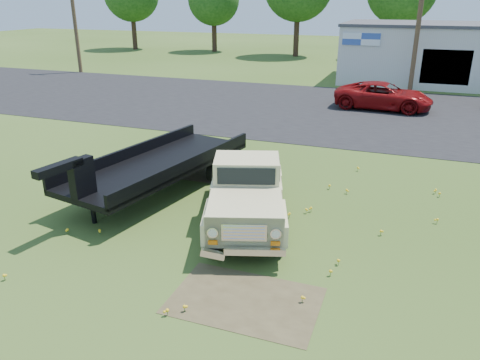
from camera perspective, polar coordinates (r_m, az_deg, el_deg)
name	(u,v)px	position (r m, az deg, el deg)	size (l,w,h in m)	color
ground	(230,226)	(12.71, -1.20, -5.66)	(140.00, 140.00, 0.00)	#344C18
asphalt_lot	(329,110)	(26.51, 10.83, 8.35)	(90.00, 14.00, 0.02)	black
dirt_patch_a	(245,301)	(9.86, 0.62, -14.48)	(3.00, 2.00, 0.01)	#473D26
dirt_patch_b	(213,175)	(16.38, -3.25, 0.66)	(2.20, 1.60, 0.01)	#473D26
commercial_building	(445,53)	(37.75, 23.68, 14.01)	(14.20, 8.20, 4.15)	silver
utility_pole_west	(74,14)	(41.77, -19.60, 18.55)	(1.60, 0.30, 9.00)	#483721
utility_pole_mid	(419,18)	(32.56, 21.01, 17.92)	(1.60, 0.30, 9.00)	#483721
vintage_pickup_truck	(247,190)	(12.55, 0.81, -1.29)	(2.02, 5.20, 1.89)	#CBC188
flatbed_trailer	(159,161)	(14.92, -9.88, 2.34)	(2.44, 7.31, 1.99)	black
red_pickup	(383,96)	(27.35, 17.08, 9.75)	(2.40, 5.21, 1.45)	maroon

